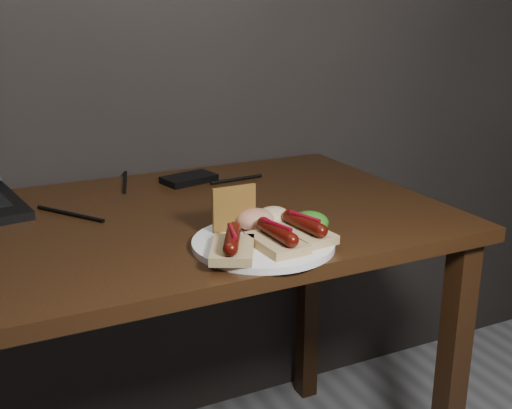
{
  "coord_description": "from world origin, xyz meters",
  "views": [
    {
      "loc": [
        -0.25,
        0.19,
        1.17
      ],
      "look_at": [
        0.23,
        1.18,
        0.82
      ],
      "focal_mm": 45.0,
      "sensor_mm": 36.0,
      "label": 1
    }
  ],
  "objects": [
    {
      "name": "desk",
      "position": [
        0.0,
        1.38,
        0.66
      ],
      "size": [
        1.4,
        0.7,
        0.75
      ],
      "color": "#351C0D",
      "rests_on": "ground"
    },
    {
      "name": "hard_drive",
      "position": [
        0.26,
        1.61,
        0.76
      ],
      "size": [
        0.14,
        0.1,
        0.02
      ],
      "primitive_type": "cube",
      "rotation": [
        0.0,
        0.0,
        0.23
      ],
      "color": "black",
      "rests_on": "desk"
    },
    {
      "name": "desk_cables",
      "position": [
        -0.03,
        1.56,
        0.75
      ],
      "size": [
        0.92,
        0.39,
        0.01
      ],
      "color": "black",
      "rests_on": "desk"
    },
    {
      "name": "plate",
      "position": [
        0.23,
        1.15,
        0.76
      ],
      "size": [
        0.29,
        0.29,
        0.01
      ],
      "primitive_type": "cylinder",
      "rotation": [
        0.0,
        0.0,
        -0.13
      ],
      "color": "white",
      "rests_on": "desk"
    },
    {
      "name": "bread_sausage_left",
      "position": [
        0.16,
        1.11,
        0.78
      ],
      "size": [
        0.12,
        0.13,
        0.04
      ],
      "color": "tan",
      "rests_on": "plate"
    },
    {
      "name": "bread_sausage_center",
      "position": [
        0.24,
        1.11,
        0.78
      ],
      "size": [
        0.08,
        0.12,
        0.04
      ],
      "color": "tan",
      "rests_on": "plate"
    },
    {
      "name": "bread_sausage_right",
      "position": [
        0.3,
        1.12,
        0.78
      ],
      "size": [
        0.08,
        0.12,
        0.04
      ],
      "color": "tan",
      "rests_on": "plate"
    },
    {
      "name": "crispbread",
      "position": [
        0.21,
        1.22,
        0.8
      ],
      "size": [
        0.09,
        0.01,
        0.08
      ],
      "primitive_type": "cube",
      "color": "olive",
      "rests_on": "plate"
    },
    {
      "name": "salad_greens",
      "position": [
        0.33,
        1.15,
        0.78
      ],
      "size": [
        0.07,
        0.07,
        0.04
      ],
      "primitive_type": "ellipsoid",
      "color": "#1F5D12",
      "rests_on": "plate"
    },
    {
      "name": "salsa_mound",
      "position": [
        0.24,
        1.2,
        0.78
      ],
      "size": [
        0.07,
        0.07,
        0.04
      ],
      "primitive_type": "ellipsoid",
      "color": "#A31110",
      "rests_on": "plate"
    },
    {
      "name": "coleslaw_mound",
      "position": [
        0.29,
        1.21,
        0.78
      ],
      "size": [
        0.06,
        0.06,
        0.04
      ],
      "primitive_type": "ellipsoid",
      "color": "beige",
      "rests_on": "plate"
    }
  ]
}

